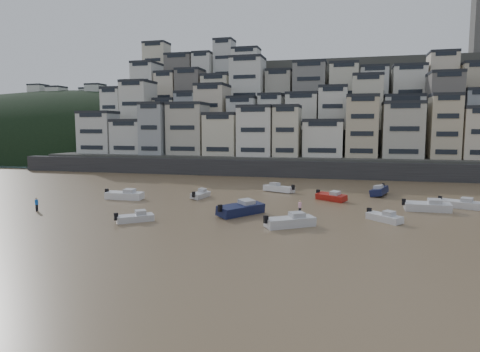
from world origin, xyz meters
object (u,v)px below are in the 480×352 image
(boat_d, at_px, (428,205))
(boat_a, at_px, (290,219))
(boat_k, at_px, (124,194))
(person_pink, at_px, (300,207))
(boat_b, at_px, (384,216))
(boat_i, at_px, (379,190))
(boat_f, at_px, (201,194))
(boat_j, at_px, (135,216))
(boat_c, at_px, (241,207))
(boat_h, at_px, (279,187))
(boat_e, at_px, (331,196))
(person_blue, at_px, (37,204))
(boat_g, at_px, (461,203))

(boat_d, bearing_deg, boat_a, -140.92)
(boat_k, distance_m, person_pink, 26.72)
(boat_k, bearing_deg, boat_b, -10.39)
(person_pink, bearing_deg, boat_a, -92.14)
(boat_i, relative_size, person_pink, 3.55)
(boat_b, distance_m, boat_d, 9.53)
(boat_f, bearing_deg, boat_j, -177.75)
(boat_c, height_order, boat_j, boat_c)
(boat_k, bearing_deg, boat_a, -24.29)
(boat_f, distance_m, person_pink, 18.04)
(boat_b, bearing_deg, boat_h, 172.59)
(boat_e, relative_size, boat_f, 1.11)
(person_blue, bearing_deg, boat_c, 9.11)
(boat_a, relative_size, boat_j, 1.34)
(boat_a, height_order, boat_b, boat_a)
(boat_d, height_order, person_pink, person_pink)
(boat_i, distance_m, person_blue, 49.25)
(boat_a, relative_size, boat_b, 1.27)
(boat_c, relative_size, person_pink, 3.97)
(boat_g, bearing_deg, boat_j, -130.42)
(boat_b, height_order, boat_j, boat_b)
(boat_e, bearing_deg, person_blue, -118.99)
(boat_b, distance_m, boat_g, 15.15)
(boat_a, height_order, boat_f, boat_a)
(boat_j, distance_m, boat_k, 16.09)
(boat_g, bearing_deg, boat_c, -133.09)
(boat_a, relative_size, boat_h, 1.03)
(boat_h, bearing_deg, boat_j, 89.67)
(boat_e, xyz_separation_m, person_pink, (-3.27, -11.07, 0.17))
(boat_d, height_order, boat_h, boat_d)
(boat_h, bearing_deg, boat_c, 109.98)
(person_blue, bearing_deg, boat_j, -9.46)
(boat_j, xyz_separation_m, person_blue, (-15.04, 2.51, 0.26))
(boat_e, bearing_deg, boat_b, -28.31)
(boat_i, bearing_deg, boat_g, 62.86)
(boat_d, height_order, boat_f, boat_d)
(boat_k, bearing_deg, boat_c, -19.59)
(boat_c, relative_size, boat_k, 1.12)
(boat_c, xyz_separation_m, boat_j, (-10.55, -6.61, -0.34))
(boat_g, xyz_separation_m, boat_i, (-9.61, 8.72, 0.11))
(boat_c, xyz_separation_m, boat_d, (22.26, 8.01, -0.12))
(boat_e, distance_m, boat_f, 19.28)
(boat_a, distance_m, boat_h, 25.04)
(person_blue, bearing_deg, boat_e, 25.82)
(boat_k, bearing_deg, boat_g, 5.46)
(boat_a, xyz_separation_m, boat_j, (-17.16, -1.82, -0.21))
(boat_g, bearing_deg, boat_i, 161.55)
(boat_g, relative_size, boat_h, 0.92)
(boat_b, bearing_deg, boat_k, -145.47)
(boat_c, bearing_deg, boat_h, 29.20)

